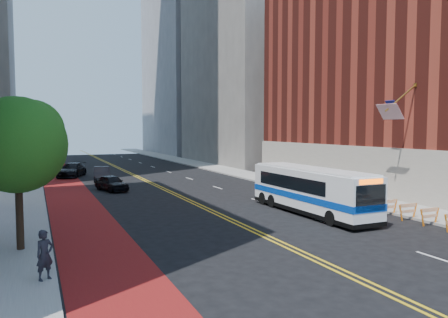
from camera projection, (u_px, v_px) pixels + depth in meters
ground at (315, 259)px, 18.23m from camera, size 160.00×160.00×0.00m
sidewalk_left at (20, 186)px, 40.88m from camera, size 4.00×140.00×0.15m
sidewalk_right at (248, 175)px, 50.44m from camera, size 4.00×140.00×0.15m
bus_lane_paint at (64, 185)px, 42.44m from camera, size 3.60×140.00×0.01m
center_line_inner at (144, 181)px, 45.60m from camera, size 0.14×140.00×0.01m
center_line_outer at (148, 181)px, 45.74m from camera, size 0.14×140.00×0.01m
lane_dashes at (169, 172)px, 54.90m from camera, size 0.14×98.20×0.01m
brick_building at (448, 64)px, 37.18m from camera, size 18.73×36.00×22.00m
midrise_right_near at (260, 38)px, 69.90m from camera, size 18.00×26.00×40.00m
midrise_right_far at (200, 30)px, 97.21m from camera, size 20.00×28.00×55.00m
construction_barriers at (418, 211)px, 25.14m from camera, size 1.42×10.91×1.00m
street_tree at (19, 141)px, 18.93m from camera, size 4.20×4.20×6.70m
transit_bus at (310, 190)px, 27.95m from camera, size 2.51×10.72×2.94m
car_a at (112, 183)px, 38.15m from camera, size 2.76×4.38×1.39m
car_b at (102, 174)px, 45.31m from camera, size 2.13×4.66×1.48m
car_c at (72, 170)px, 49.20m from camera, size 4.02×5.85×1.57m
pedestrian at (45, 255)px, 15.25m from camera, size 0.77×0.69×1.77m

